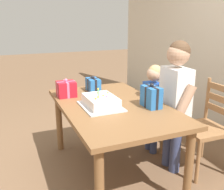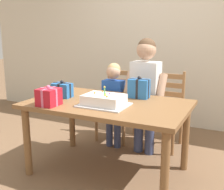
# 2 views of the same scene
# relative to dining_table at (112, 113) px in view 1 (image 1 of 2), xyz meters

# --- Properties ---
(ground_plane) EXTENTS (20.00, 20.00, 0.00)m
(ground_plane) POSITION_rel_dining_table_xyz_m (0.00, 0.00, -0.64)
(ground_plane) COLOR brown
(dining_table) EXTENTS (1.53, 0.94, 0.73)m
(dining_table) POSITION_rel_dining_table_xyz_m (0.00, 0.00, 0.00)
(dining_table) COLOR brown
(dining_table) RESTS_ON ground
(birthday_cake) EXTENTS (0.44, 0.34, 0.19)m
(birthday_cake) POSITION_rel_dining_table_xyz_m (0.03, -0.13, 0.14)
(birthday_cake) COLOR silver
(birthday_cake) RESTS_ON dining_table
(gift_box_red_large) EXTENTS (0.21, 0.13, 0.23)m
(gift_box_red_large) POSITION_rel_dining_table_xyz_m (0.21, 0.30, 0.19)
(gift_box_red_large) COLOR #286BB7
(gift_box_red_large) RESTS_ON dining_table
(gift_box_beside_cake) EXTENTS (0.18, 0.19, 0.19)m
(gift_box_beside_cake) POSITION_rel_dining_table_xyz_m (-0.43, -0.34, 0.17)
(gift_box_beside_cake) COLOR red
(gift_box_beside_cake) RESTS_ON dining_table
(gift_box_corner_small) EXTENTS (0.20, 0.13, 0.18)m
(gift_box_corner_small) POSITION_rel_dining_table_xyz_m (-0.52, -0.02, 0.16)
(gift_box_corner_small) COLOR #286BB7
(gift_box_corner_small) RESTS_ON dining_table
(chair_left) EXTENTS (0.43, 0.43, 0.92)m
(chair_left) POSITION_rel_dining_table_xyz_m (-0.31, 0.90, -0.17)
(chair_left) COLOR #996B42
(chair_left) RESTS_ON ground
(chair_right) EXTENTS (0.43, 0.43, 0.92)m
(chair_right) POSITION_rel_dining_table_xyz_m (0.31, 0.90, -0.17)
(chair_right) COLOR #996B42
(chair_right) RESTS_ON ground
(child_older) EXTENTS (0.49, 0.28, 1.32)m
(child_older) POSITION_rel_dining_table_xyz_m (0.17, 0.59, 0.17)
(child_older) COLOR #38426B
(child_older) RESTS_ON ground
(child_younger) EXTENTS (0.37, 0.21, 1.03)m
(child_younger) POSITION_rel_dining_table_xyz_m (-0.22, 0.59, -0.01)
(child_younger) COLOR #38426B
(child_younger) RESTS_ON ground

